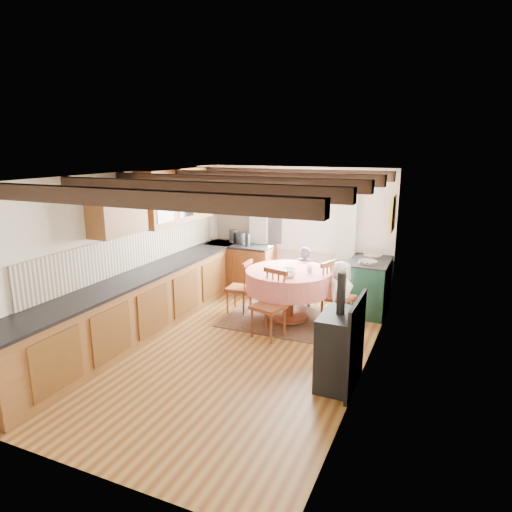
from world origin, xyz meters
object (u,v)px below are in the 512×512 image
at_px(chair_left, 239,286).
at_px(cast_iron_stove, 339,330).
at_px(chair_right, 338,295).
at_px(child_far, 304,276).
at_px(aga_range, 368,286).
at_px(child_right, 340,294).
at_px(cup, 310,269).
at_px(dining_table, 288,295).
at_px(chair_near, 268,304).

xyz_separation_m(chair_left, cast_iron_stove, (2.13, -1.73, 0.24)).
xyz_separation_m(chair_left, chair_right, (1.69, 0.03, 0.06)).
bearing_deg(child_far, chair_right, 139.77).
height_order(chair_left, aga_range, aga_range).
xyz_separation_m(child_far, child_right, (0.81, -0.70, -0.01)).
xyz_separation_m(chair_left, cup, (1.23, 0.01, 0.43)).
bearing_deg(child_right, chair_left, 108.85).
xyz_separation_m(dining_table, aga_range, (1.12, 0.90, 0.04)).
relative_size(dining_table, chair_left, 1.53).
relative_size(cast_iron_stove, child_right, 1.30).
bearing_deg(aga_range, chair_right, -111.01).
relative_size(chair_right, cup, 10.29).
xyz_separation_m(aga_range, cup, (-0.79, -0.86, 0.42)).
height_order(child_right, cup, child_right).
relative_size(chair_near, cast_iron_stove, 0.73).
distance_m(chair_right, cup, 0.59).
bearing_deg(chair_near, chair_left, 152.57).
bearing_deg(cast_iron_stove, child_right, 102.63).
xyz_separation_m(chair_right, cup, (-0.46, -0.01, 0.36)).
relative_size(child_right, cup, 10.64).
relative_size(dining_table, child_far, 1.28).
bearing_deg(child_right, child_far, 67.60).
distance_m(chair_near, cup, 0.96).
height_order(cast_iron_stove, child_right, cast_iron_stove).
distance_m(chair_right, child_far, 1.03).
height_order(chair_near, chair_left, chair_near).
distance_m(chair_near, chair_left, 1.16).
height_order(aga_range, cast_iron_stove, cast_iron_stove).
bearing_deg(cup, child_right, -0.30).
height_order(dining_table, child_far, child_far).
xyz_separation_m(chair_right, child_right, (0.04, -0.01, 0.02)).
xyz_separation_m(chair_near, chair_right, (0.84, 0.81, 0.01)).
bearing_deg(dining_table, chair_left, 178.60).
bearing_deg(chair_right, chair_near, 153.73).
distance_m(chair_left, child_far, 1.17).
relative_size(chair_near, child_right, 0.95).
bearing_deg(child_far, chair_near, 88.84).
bearing_deg(child_far, cup, 115.12).
xyz_separation_m(chair_near, child_right, (0.88, 0.80, 0.03)).
xyz_separation_m(child_far, cup, (0.30, -0.70, 0.34)).
xyz_separation_m(cast_iron_stove, child_right, (-0.39, 1.74, -0.16)).
bearing_deg(cast_iron_stove, chair_right, 103.92).
bearing_deg(chair_right, cup, 111.00).
height_order(dining_table, aga_range, aga_range).
bearing_deg(dining_table, aga_range, 38.62).
bearing_deg(cast_iron_stove, chair_left, 140.86).
height_order(chair_left, child_far, child_far).
bearing_deg(dining_table, child_far, 87.42).
height_order(child_far, child_right, child_far).
distance_m(dining_table, chair_right, 0.80).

